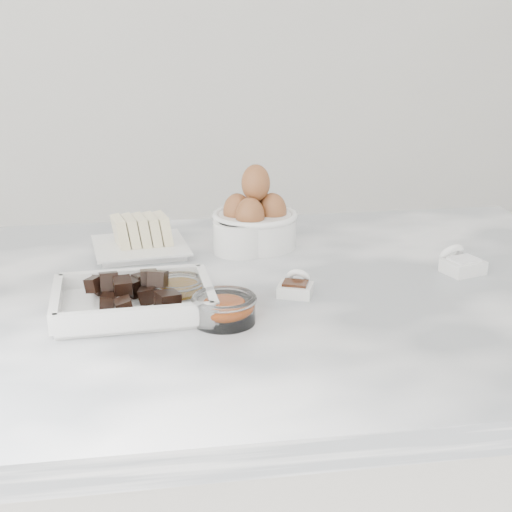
{
  "coord_description": "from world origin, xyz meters",
  "views": [
    {
      "loc": [
        -0.14,
        -0.97,
        1.32
      ],
      "look_at": [
        0.02,
        0.03,
        0.98
      ],
      "focal_mm": 50.0,
      "sensor_mm": 36.0,
      "label": 1
    }
  ],
  "objects": [
    {
      "name": "vanilla_spoon",
      "position": [
        0.07,
        -0.03,
        0.95
      ],
      "size": [
        0.06,
        0.07,
        0.04
      ],
      "color": "white",
      "rests_on": "marble_slab"
    },
    {
      "name": "chocolate_dish",
      "position": [
        -0.16,
        -0.06,
        0.96
      ],
      "size": [
        0.22,
        0.17,
        0.06
      ],
      "color": "white",
      "rests_on": "marble_slab"
    },
    {
      "name": "butter_plate",
      "position": [
        -0.16,
        0.2,
        0.96
      ],
      "size": [
        0.17,
        0.17,
        0.06
      ],
      "color": "white",
      "rests_on": "marble_slab"
    },
    {
      "name": "zest_bowl",
      "position": [
        -0.04,
        -0.12,
        0.96
      ],
      "size": [
        0.09,
        0.09,
        0.04
      ],
      "color": "white",
      "rests_on": "marble_slab"
    },
    {
      "name": "marble_slab",
      "position": [
        0.0,
        0.0,
        0.92
      ],
      "size": [
        1.2,
        0.8,
        0.04
      ],
      "primitive_type": "cube",
      "color": "white",
      "rests_on": "cabinet"
    },
    {
      "name": "egg_bowl",
      "position": [
        0.05,
        0.21,
        0.99
      ],
      "size": [
        0.15,
        0.15,
        0.14
      ],
      "color": "white",
      "rests_on": "marble_slab"
    },
    {
      "name": "honey_bowl",
      "position": [
        -0.1,
        -0.03,
        0.96
      ],
      "size": [
        0.07,
        0.07,
        0.03
      ],
      "color": "white",
      "rests_on": "marble_slab"
    },
    {
      "name": "sugar_ramekin",
      "position": [
        0.02,
        0.17,
        0.97
      ],
      "size": [
        0.09,
        0.09,
        0.05
      ],
      "color": "white",
      "rests_on": "marble_slab"
    },
    {
      "name": "salt_spoon",
      "position": [
        0.34,
        0.02,
        0.95
      ],
      "size": [
        0.07,
        0.08,
        0.04
      ],
      "color": "white",
      "rests_on": "marble_slab"
    }
  ]
}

